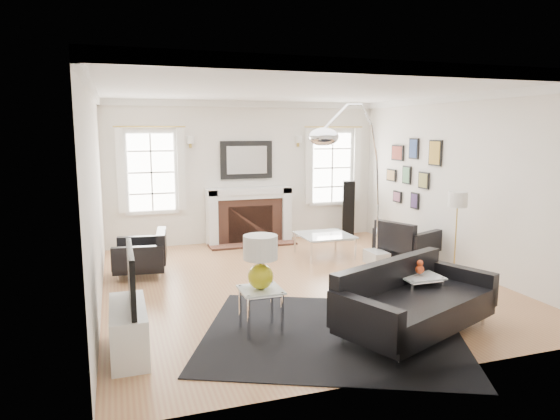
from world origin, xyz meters
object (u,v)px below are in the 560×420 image
object	(u,v)px
fireplace	(249,216)
arc_floor_lamp	(354,183)
gourd_lamp	(260,258)
sofa	(412,303)
coffee_table	(324,236)
armchair_left	(144,255)
armchair_right	(405,243)

from	to	relation	value
fireplace	arc_floor_lamp	distance (m)	3.18
gourd_lamp	fireplace	bearing A→B (deg)	76.71
fireplace	gourd_lamp	xyz separation A→B (m)	(-1.04, -4.39, 0.31)
sofa	gourd_lamp	world-z (taller)	gourd_lamp
fireplace	coffee_table	bearing A→B (deg)	-55.90
armchair_left	gourd_lamp	xyz separation A→B (m)	(1.11, -2.69, 0.53)
armchair_right	coffee_table	distance (m)	1.39
sofa	coffee_table	bearing A→B (deg)	82.60
armchair_right	armchair_left	bearing A→B (deg)	172.67
fireplace	coffee_table	distance (m)	1.78
sofa	armchair_right	distance (m)	3.12
sofa	arc_floor_lamp	bearing A→B (deg)	82.19
armchair_left	armchair_right	distance (m)	4.32
gourd_lamp	coffee_table	bearing A→B (deg)	55.19
sofa	armchair_left	world-z (taller)	sofa
coffee_table	arc_floor_lamp	xyz separation A→B (m)	(-0.18, -1.47, 1.10)
sofa	armchair_right	bearing A→B (deg)	59.13
sofa	armchair_right	world-z (taller)	sofa
fireplace	coffee_table	xyz separation A→B (m)	(0.99, -1.47, -0.17)
sofa	coffee_table	distance (m)	3.49
sofa	gourd_lamp	xyz separation A→B (m)	(-1.58, 0.54, 0.50)
coffee_table	armchair_right	bearing A→B (deg)	-34.31
coffee_table	gourd_lamp	size ratio (longest dim) A/B	1.49
fireplace	armchair_right	distance (m)	3.12
armchair_left	arc_floor_lamp	bearing A→B (deg)	-22.59
coffee_table	sofa	bearing A→B (deg)	-97.40
coffee_table	gourd_lamp	world-z (taller)	gourd_lamp
coffee_table	fireplace	bearing A→B (deg)	124.10
fireplace	armchair_right	world-z (taller)	fireplace
fireplace	coffee_table	world-z (taller)	fireplace
sofa	arc_floor_lamp	distance (m)	2.31
gourd_lamp	arc_floor_lamp	world-z (taller)	arc_floor_lamp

